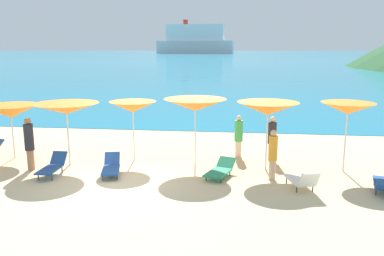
# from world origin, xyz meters

# --- Properties ---
(ground_plane) EXTENTS (50.00, 100.00, 0.30)m
(ground_plane) POSITION_xyz_m (0.00, 10.00, -0.15)
(ground_plane) COLOR beige
(ocean_water) EXTENTS (650.00, 440.00, 0.02)m
(ocean_water) POSITION_xyz_m (0.00, 227.96, 0.01)
(ocean_water) COLOR teal
(ocean_water) RESTS_ON ground_plane
(umbrella_1) EXTENTS (2.25, 2.25, 2.06)m
(umbrella_1) POSITION_xyz_m (-4.86, 2.32, 1.82)
(umbrella_1) COLOR silver
(umbrella_1) RESTS_ON ground_plane
(umbrella_2) EXTENTS (2.30, 2.30, 2.26)m
(umbrella_2) POSITION_xyz_m (-2.36, 1.69, 2.06)
(umbrella_2) COLOR silver
(umbrella_2) RESTS_ON ground_plane
(umbrella_3) EXTENTS (1.88, 1.88, 2.23)m
(umbrella_3) POSITION_xyz_m (-0.21, 2.64, 2.03)
(umbrella_3) COLOR silver
(umbrella_3) RESTS_ON ground_plane
(umbrella_4) EXTENTS (2.33, 2.33, 2.40)m
(umbrella_4) POSITION_xyz_m (2.15, 2.33, 2.18)
(umbrella_4) COLOR silver
(umbrella_4) RESTS_ON ground_plane
(umbrella_5) EXTENTS (2.32, 2.32, 2.38)m
(umbrella_5) POSITION_xyz_m (4.67, 1.99, 2.15)
(umbrella_5) COLOR silver
(umbrella_5) RESTS_ON ground_plane
(umbrella_6) EXTENTS (1.83, 1.83, 2.39)m
(umbrella_6) POSITION_xyz_m (7.30, 2.11, 2.19)
(umbrella_6) COLOR silver
(umbrella_6) RESTS_ON ground_plane
(lounge_chair_0) EXTENTS (1.05, 1.62, 0.50)m
(lounge_chair_0) POSITION_xyz_m (3.13, 1.03, 0.23)
(lounge_chair_0) COLOR #268C66
(lounge_chair_0) RESTS_ON ground_plane
(lounge_chair_2) EXTENTS (0.89, 1.63, 0.59)m
(lounge_chair_2) POSITION_xyz_m (-0.52, 0.83, 0.27)
(lounge_chair_2) COLOR #1E478C
(lounge_chair_2) RESTS_ON ground_plane
(lounge_chair_3) EXTENTS (0.55, 1.46, 0.66)m
(lounge_chair_3) POSITION_xyz_m (-2.43, 0.50, 0.32)
(lounge_chair_3) COLOR #1E478C
(lounge_chair_3) RESTS_ON ground_plane
(lounge_chair_4) EXTENTS (0.92, 1.50, 0.70)m
(lounge_chair_4) POSITION_xyz_m (5.62, 0.11, 0.30)
(lounge_chair_4) COLOR white
(lounge_chair_4) RESTS_ON ground_plane
(beachgoer_1) EXTENTS (0.32, 0.32, 1.63)m
(beachgoer_1) POSITION_xyz_m (3.70, 3.55, 0.86)
(beachgoer_1) COLOR beige
(beachgoer_1) RESTS_ON ground_plane
(beachgoer_2) EXTENTS (0.31, 0.31, 1.67)m
(beachgoer_2) POSITION_xyz_m (4.95, 3.20, 0.89)
(beachgoer_2) COLOR beige
(beachgoer_2) RESTS_ON ground_plane
(beachgoer_3) EXTENTS (0.28, 0.28, 1.63)m
(beachgoer_3) POSITION_xyz_m (4.81, 0.96, 0.88)
(beachgoer_3) COLOR #DBAA84
(beachgoer_3) RESTS_ON ground_plane
(beachgoer_4) EXTENTS (0.32, 0.32, 1.85)m
(beachgoer_4) POSITION_xyz_m (-3.45, 0.97, 0.99)
(beachgoer_4) COLOR #A3704C
(beachgoer_4) RESTS_ON ground_plane
(cruise_ship) EXTENTS (49.83, 13.21, 21.26)m
(cruise_ship) POSITION_xyz_m (-26.04, 247.54, 8.10)
(cruise_ship) COLOR silver
(cruise_ship) RESTS_ON ocean_water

